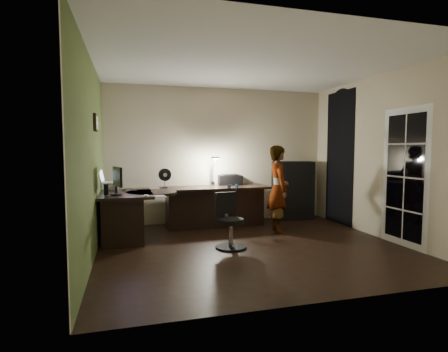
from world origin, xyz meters
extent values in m
cube|color=black|center=(0.00, 0.00, -0.01)|extent=(4.50, 4.00, 0.01)
cube|color=silver|center=(0.00, 0.00, 2.71)|extent=(4.50, 4.00, 0.01)
cube|color=#BDB08D|center=(0.00, 2.00, 1.35)|extent=(4.50, 0.01, 2.70)
cube|color=#BDB08D|center=(0.00, -2.00, 1.35)|extent=(4.50, 0.01, 2.70)
cube|color=#BDB08D|center=(-2.25, 0.00, 1.35)|extent=(0.01, 4.00, 2.70)
cube|color=#BDB08D|center=(2.25, 0.00, 1.35)|extent=(0.01, 4.00, 2.70)
cube|color=#4D632C|center=(-2.24, 0.00, 1.35)|extent=(0.00, 4.00, 2.70)
cube|color=black|center=(2.24, 1.15, 1.30)|extent=(0.01, 0.90, 2.60)
cube|color=white|center=(2.24, -0.55, 1.05)|extent=(0.02, 0.92, 2.10)
cube|color=black|center=(-2.22, 0.45, 1.85)|extent=(0.04, 0.30, 0.25)
cube|color=black|center=(-1.83, 0.95, 0.39)|extent=(0.84, 1.35, 0.77)
cube|color=black|center=(-0.19, 1.51, 0.38)|extent=(2.06, 0.78, 0.76)
cube|color=black|center=(1.55, 1.78, 0.61)|extent=(0.84, 0.46, 1.22)
cube|color=silver|center=(-2.11, 1.36, 0.84)|extent=(0.28, 0.24, 0.11)
cube|color=silver|center=(-2.07, 1.36, 1.01)|extent=(0.36, 0.34, 0.23)
cube|color=black|center=(-1.96, 0.62, 0.94)|extent=(0.21, 0.47, 0.30)
ellipsoid|color=silver|center=(-1.54, 0.22, 0.80)|extent=(0.07, 0.11, 0.04)
cube|color=black|center=(-1.87, 1.26, 0.79)|extent=(0.09, 0.13, 0.01)
cube|color=black|center=(-1.69, 1.07, 0.79)|extent=(0.09, 0.11, 0.01)
cylinder|color=black|center=(-2.11, 0.58, 0.87)|extent=(0.09, 0.09, 0.17)
cube|color=silver|center=(-1.34, 0.22, 0.79)|extent=(0.17, 0.23, 0.01)
cube|color=black|center=(-1.15, 1.50, 0.95)|extent=(0.24, 0.15, 0.36)
cube|color=#265791|center=(0.02, 1.09, 0.81)|extent=(0.19, 0.12, 0.08)
cube|color=black|center=(0.18, 1.80, 0.87)|extent=(0.50, 0.41, 0.20)
cube|color=black|center=(-0.17, 1.83, 1.06)|extent=(0.22, 0.30, 0.58)
cube|color=black|center=(-0.33, 0.01, 0.41)|extent=(0.53, 0.53, 0.82)
imported|color=#D8A88C|center=(0.78, 0.81, 0.77)|extent=(0.42, 0.58, 1.54)
camera|label=1|loc=(-1.77, -4.89, 1.47)|focal=28.00mm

